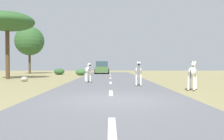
% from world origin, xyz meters
% --- Properties ---
extents(ground_plane, '(90.00, 90.00, 0.00)m').
position_xyz_m(ground_plane, '(0.00, 0.00, 0.00)').
color(ground_plane, '#8E8456').
extents(road, '(6.00, 64.00, 0.05)m').
position_xyz_m(road, '(-0.12, 0.00, 0.03)').
color(road, slate).
rests_on(road, ground_plane).
extents(lane_markings, '(0.16, 56.00, 0.01)m').
position_xyz_m(lane_markings, '(-0.12, -1.00, 0.05)').
color(lane_markings, silver).
rests_on(lane_markings, road).
extents(zebra_0, '(0.49, 1.55, 1.46)m').
position_xyz_m(zebra_0, '(1.52, 5.55, 0.92)').
color(zebra_0, silver).
rests_on(zebra_0, road).
extents(zebra_1, '(0.63, 1.45, 1.40)m').
position_xyz_m(zebra_1, '(-1.71, 8.42, 0.88)').
color(zebra_1, silver).
rests_on(zebra_1, road).
extents(zebra_2, '(0.95, 1.51, 1.52)m').
position_xyz_m(zebra_2, '(4.04, 3.59, 0.91)').
color(zebra_2, silver).
rests_on(zebra_2, ground_plane).
extents(car_0, '(2.03, 4.34, 1.74)m').
position_xyz_m(car_0, '(-1.28, 25.71, 0.85)').
color(car_0, '#476B38').
rests_on(car_0, road).
extents(tree_1, '(4.21, 4.21, 6.89)m').
position_xyz_m(tree_1, '(-11.91, 26.77, 4.77)').
color(tree_1, '#4C3823').
rests_on(tree_1, ground_plane).
extents(tree_2, '(4.81, 4.81, 6.05)m').
position_xyz_m(tree_2, '(-9.45, 13.36, 5.16)').
color(tree_2, '#4C3823').
rests_on(tree_2, ground_plane).
extents(bush_1, '(1.35, 1.22, 0.81)m').
position_xyz_m(bush_1, '(-6.80, 22.94, 0.41)').
color(bush_1, '#2D5628').
rests_on(bush_1, ground_plane).
extents(bush_2, '(1.30, 1.17, 0.78)m').
position_xyz_m(bush_2, '(-3.72, 20.92, 0.39)').
color(bush_2, '#386633').
rests_on(bush_2, ground_plane).
extents(rock_0, '(0.54, 0.53, 0.37)m').
position_xyz_m(rock_0, '(-6.81, 10.14, 0.19)').
color(rock_0, '#A89E8C').
rests_on(rock_0, ground_plane).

